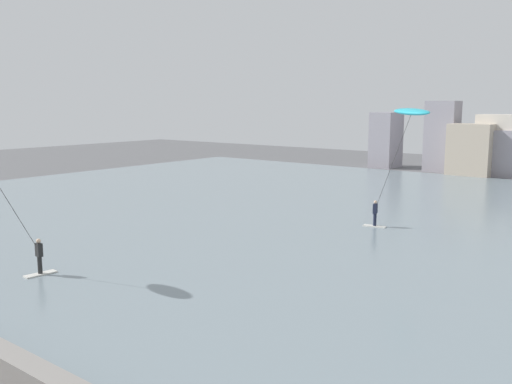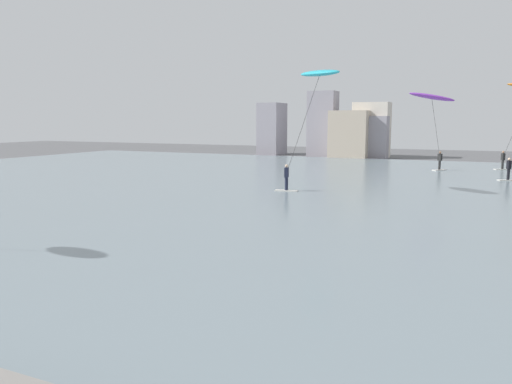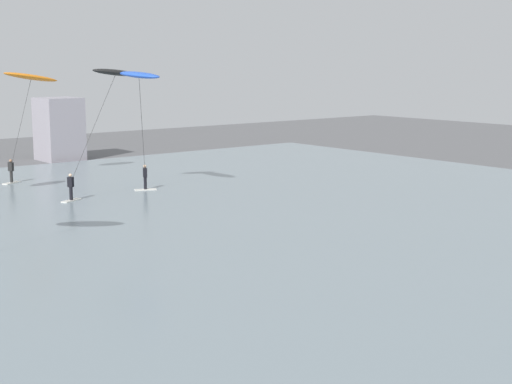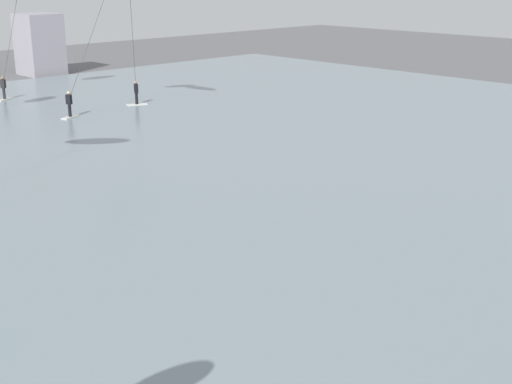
# 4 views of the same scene
# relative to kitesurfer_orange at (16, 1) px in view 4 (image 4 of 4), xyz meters

# --- Properties ---
(kitesurfer_orange) EXTENTS (4.62, 1.64, 7.63)m
(kitesurfer_orange) POSITION_rel_kitesurfer_orange_xyz_m (0.00, 0.00, 0.00)
(kitesurfer_orange) COLOR silver
(kitesurfer_orange) RESTS_ON water_bay
(kitesurfer_black) EXTENTS (5.68, 1.78, 7.88)m
(kitesurfer_black) POSITION_rel_kitesurfer_orange_xyz_m (1.44, -8.72, -0.01)
(kitesurfer_black) COLOR silver
(kitesurfer_black) RESTS_ON water_bay
(kitesurfer_blue) EXTENTS (2.96, 4.14, 7.69)m
(kitesurfer_blue) POSITION_rel_kitesurfer_orange_xyz_m (2.62, -10.21, 0.13)
(kitesurfer_blue) COLOR silver
(kitesurfer_blue) RESTS_ON water_bay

